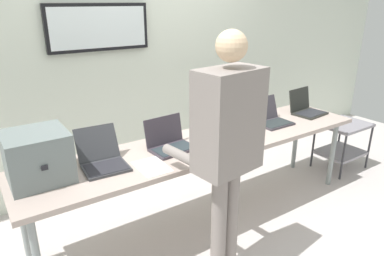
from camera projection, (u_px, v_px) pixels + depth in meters
The scene contains 12 objects.
ground at pixel (206, 219), 3.29m from camera, with size 8.00×8.00×0.04m, color beige.
back_wall at pixel (144, 62), 3.71m from camera, with size 8.00×0.11×2.58m.
workbench at pixel (207, 146), 3.03m from camera, with size 3.18×0.70×0.77m.
equipment_box at pixel (38, 156), 2.32m from camera, with size 0.40×0.41×0.34m.
laptop_station_0 at pixel (102, 158), 2.55m from camera, with size 0.34×0.41×0.25m.
laptop_station_1 at pixel (170, 142), 2.85m from camera, with size 0.37×0.31×0.25m.
laptop_station_2 at pixel (222, 128), 3.17m from camera, with size 0.32×0.34×0.24m.
laptop_station_3 at pixel (271, 118), 3.44m from camera, with size 0.33×0.32×0.24m.
laptop_station_4 at pixel (306, 108), 3.73m from camera, with size 0.36×0.32×0.26m.
person at pixel (227, 139), 2.27m from camera, with size 0.49×0.63×1.76m.
paper_sheet at pixel (152, 166), 2.55m from camera, with size 0.22×0.30×0.00m.
storage_cart at pixel (342, 138), 4.14m from camera, with size 0.56×0.44×0.56m.
Camera 1 is at (-1.67, -2.24, 1.92)m, focal length 32.63 mm.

